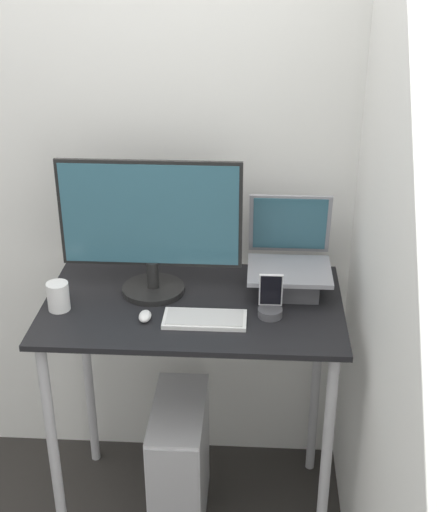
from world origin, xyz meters
The scene contains 10 objects.
wall_back centered at (0.00, 0.69, 1.30)m, with size 6.00×0.05×2.60m.
wall_side_right centered at (0.60, 0.00, 1.30)m, with size 0.05×6.00×2.60m.
desk centered at (0.00, 0.30, 0.80)m, with size 1.03×0.61×0.94m.
laptop centered at (0.33, 0.42, 1.02)m, with size 0.29×0.27×0.32m.
monitor centered at (-0.15, 0.37, 1.18)m, with size 0.62×0.22×0.48m.
keyboard centered at (0.05, 0.18, 0.95)m, with size 0.27×0.12×0.02m.
mouse centered at (-0.15, 0.18, 0.96)m, with size 0.04×0.07×0.03m.
cell_phone centered at (0.26, 0.23, 0.98)m, with size 0.08×0.08×0.16m.
computer_tower centered at (-0.06, 0.26, 0.26)m, with size 0.19×0.43×0.52m.
mug centered at (-0.45, 0.23, 0.99)m, with size 0.07×0.07×0.10m.
Camera 1 is at (0.22, -1.82, 2.15)m, focal length 50.00 mm.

